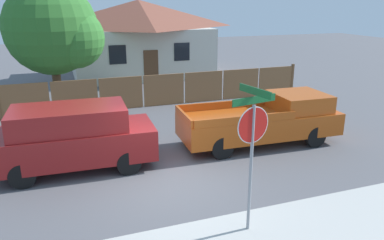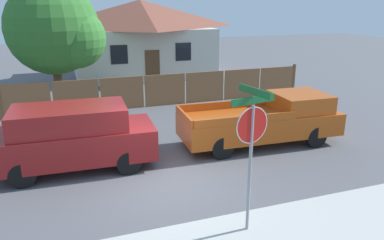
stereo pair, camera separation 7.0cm
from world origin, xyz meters
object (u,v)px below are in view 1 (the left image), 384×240
oak_tree (56,31)px  red_suv (74,136)px  stop_sign (253,136)px  house (139,37)px  orange_pickup (266,120)px

oak_tree → red_suv: oak_tree is taller
red_suv → stop_sign: (3.37, -4.53, 1.17)m
house → oak_tree: size_ratio=1.66×
house → red_suv: house is taller
red_suv → oak_tree: bearing=93.7°
oak_tree → house: bearing=51.6°
stop_sign → red_suv: bearing=116.3°
red_suv → house: bearing=73.0°
house → stop_sign: bearing=-95.3°
house → stop_sign: house is taller
red_suv → orange_pickup: 6.43m
house → orange_pickup: (1.31, -14.36, -1.69)m
red_suv → orange_pickup: (6.42, -0.01, -0.18)m
house → oak_tree: 8.52m
stop_sign → orange_pickup: bearing=45.5°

